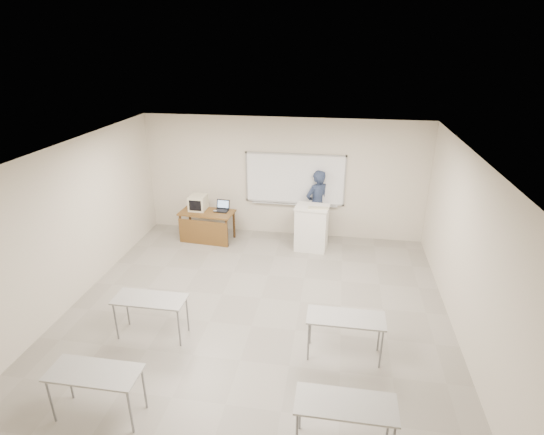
% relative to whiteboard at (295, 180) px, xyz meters
% --- Properties ---
extents(floor, '(7.00, 8.00, 0.01)m').
position_rel_whiteboard_xyz_m(floor, '(-0.30, -3.97, -1.49)').
color(floor, gray).
rests_on(floor, ground).
extents(whiteboard, '(2.48, 0.10, 1.31)m').
position_rel_whiteboard_xyz_m(whiteboard, '(0.00, 0.00, 0.00)').
color(whiteboard, white).
rests_on(whiteboard, floor).
extents(student_desks, '(4.40, 2.20, 0.73)m').
position_rel_whiteboard_xyz_m(student_desks, '(-0.30, -5.32, -0.81)').
color(student_desks, '#9F9E99').
rests_on(student_desks, floor).
extents(instructor_desk, '(1.32, 0.66, 0.75)m').
position_rel_whiteboard_xyz_m(instructor_desk, '(-2.10, -0.78, -0.95)').
color(instructor_desk, brown).
rests_on(instructor_desk, floor).
extents(podium, '(0.78, 0.57, 1.09)m').
position_rel_whiteboard_xyz_m(podium, '(0.50, -0.77, -0.93)').
color(podium, silver).
rests_on(podium, floor).
extents(crt_monitor, '(0.40, 0.45, 0.38)m').
position_rel_whiteboard_xyz_m(crt_monitor, '(-2.35, -0.54, -0.55)').
color(crt_monitor, beige).
rests_on(crt_monitor, instructor_desk).
extents(laptop, '(0.33, 0.31, 0.25)m').
position_rel_whiteboard_xyz_m(laptop, '(-1.76, -0.51, -0.67)').
color(laptop, black).
rests_on(laptop, instructor_desk).
extents(mouse, '(0.12, 0.09, 0.04)m').
position_rel_whiteboard_xyz_m(mouse, '(-1.90, -0.62, -0.71)').
color(mouse, '#A1A3A7').
rests_on(mouse, instructor_desk).
extents(keyboard, '(0.47, 0.17, 0.03)m').
position_rel_whiteboard_xyz_m(keyboard, '(0.65, -0.89, -0.37)').
color(keyboard, beige).
rests_on(keyboard, podium).
extents(presenter, '(0.77, 0.74, 1.78)m').
position_rel_whiteboard_xyz_m(presenter, '(0.57, -0.12, -0.59)').
color(presenter, black).
rests_on(presenter, floor).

